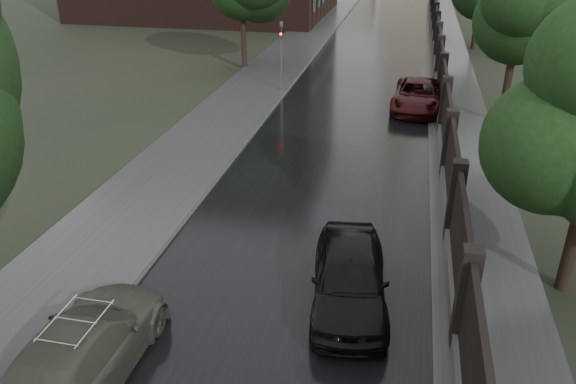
{
  "coord_description": "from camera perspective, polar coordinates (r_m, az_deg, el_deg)",
  "views": [
    {
      "loc": [
        2.85,
        -6.03,
        9.2
      ],
      "look_at": [
        -0.49,
        9.26,
        1.5
      ],
      "focal_mm": 35.0,
      "sensor_mm": 36.0,
      "label": 1
    }
  ],
  "objects": [
    {
      "name": "car_right_far",
      "position": [
        30.67,
        13.04,
        9.55
      ],
      "size": [
        2.79,
        5.53,
        1.5
      ],
      "primitive_type": "imported",
      "rotation": [
        0.0,
        0.0,
        -0.06
      ],
      "color": "#330B0D",
      "rests_on": "ground"
    },
    {
      "name": "volga_sedan",
      "position": [
        13.35,
        -20.19,
        -14.88
      ],
      "size": [
        2.2,
        5.37,
        1.56
      ],
      "primitive_type": "imported",
      "rotation": [
        0.0,
        0.0,
        3.15
      ],
      "color": "#404537",
      "rests_on": "ground"
    },
    {
      "name": "traffic_light",
      "position": [
        32.55,
        -0.67,
        14.15
      ],
      "size": [
        0.16,
        0.32,
        4.0
      ],
      "color": "#59595E",
      "rests_on": "ground"
    },
    {
      "name": "car_right_near",
      "position": [
        14.77,
        6.28,
        -8.56
      ],
      "size": [
        2.49,
        4.98,
        1.63
      ],
      "primitive_type": "imported",
      "rotation": [
        0.0,
        0.0,
        0.12
      ],
      "color": "black",
      "rests_on": "ground"
    },
    {
      "name": "fence_right",
      "position": [
        38.95,
        15.01,
        13.21
      ],
      "size": [
        0.45,
        75.72,
        2.7
      ],
      "color": "#383533",
      "rests_on": "ground"
    },
    {
      "name": "tree_right_b",
      "position": [
        28.73,
        22.38,
        15.84
      ],
      "size": [
        4.08,
        4.08,
        7.01
      ],
      "color": "black",
      "rests_on": "ground"
    }
  ]
}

